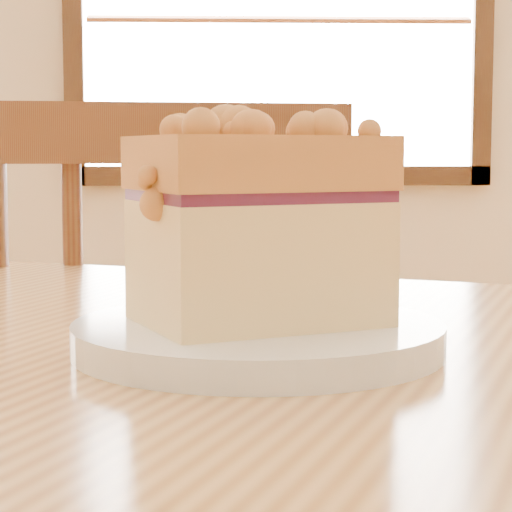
{
  "coord_description": "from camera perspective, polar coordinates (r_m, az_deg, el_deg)",
  "views": [
    {
      "loc": [
        0.05,
        -0.18,
        0.86
      ],
      "look_at": [
        0.07,
        0.39,
        0.8
      ],
      "focal_mm": 70.0,
      "sensor_mm": 36.0,
      "label": 1
    }
  ],
  "objects": [
    {
      "name": "cafe_chair_main",
      "position": [
        1.21,
        -5.7,
        -13.23
      ],
      "size": [
        0.46,
        0.46,
        0.92
      ],
      "rotation": [
        0.0,
        0.0,
        3.27
      ],
      "color": "brown",
      "rests_on": "ground"
    },
    {
      "name": "plate",
      "position": [
        0.55,
        0.11,
        -4.72
      ],
      "size": [
        0.21,
        0.21,
        0.02
      ],
      "color": "white",
      "rests_on": "cafe_table_main"
    },
    {
      "name": "cake_slice",
      "position": [
        0.55,
        0.06,
        2.04
      ],
      "size": [
        0.15,
        0.14,
        0.12
      ],
      "rotation": [
        0.0,
        0.0,
        0.39
      ],
      "color": "#F3CE89",
      "rests_on": "plate"
    }
  ]
}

